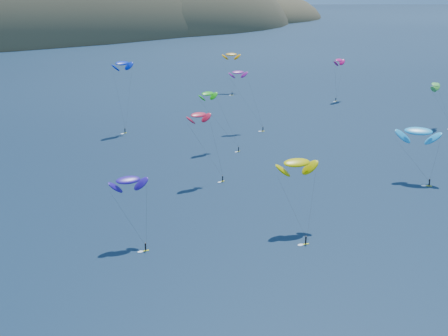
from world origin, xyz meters
The scene contains 10 objects.
kitesurfer_2 centered at (-3.11, 58.57, 15.11)m, with size 10.65×13.50×17.88m.
kitesurfer_3 centered at (11.96, 124.88, 18.26)m, with size 10.96×11.19×20.32m.
kitesurfer_4 centered at (-1.79, 162.35, 24.41)m, with size 9.57×8.50×26.92m.
kitesurfer_5 centered at (46.53, 67.70, 13.77)m, with size 11.89×14.00×17.07m.
kitesurfer_6 centered at (34.36, 141.79, 20.92)m, with size 10.26×10.80×22.93m.
kitesurfer_8 centered at (102.20, 164.06, 17.62)m, with size 8.81×6.82×19.89m.
kitesurfer_9 centered at (-6.28, 98.35, 18.66)m, with size 9.32×7.25×20.81m.
kitesurfer_10 centered at (-39.05, 70.61, 13.87)m, with size 8.59×9.54×16.20m.
kitesurfer_11 centered at (71.60, 206.02, 17.57)m, with size 10.71×13.35×19.96m.
kitesurfer_13 centered at (99.08, 107.22, 15.73)m, with size 9.35×10.80×18.13m.
Camera 1 is at (-87.04, -47.42, 57.22)m, focal length 50.00 mm.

